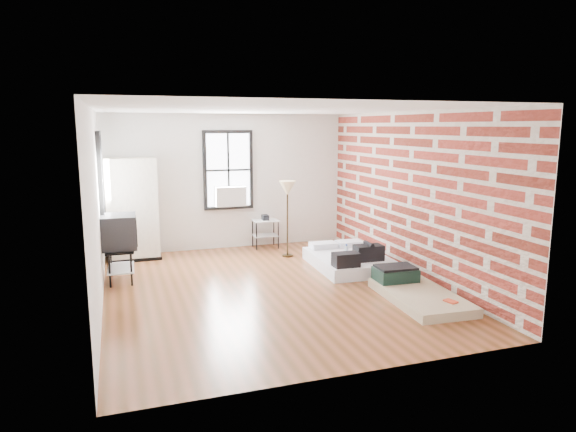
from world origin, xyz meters
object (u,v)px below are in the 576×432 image
object	(u,v)px
floor_lamp	(287,192)
side_table	(265,225)
mattress_main	(350,260)
wardrobe	(132,209)
tv_stand	(119,234)
mattress_bare	(414,291)

from	to	relation	value
floor_lamp	side_table	bearing A→B (deg)	103.85
mattress_main	wardrobe	distance (m)	4.25
floor_lamp	tv_stand	bearing A→B (deg)	-168.10
wardrobe	side_table	size ratio (longest dim) A/B	2.77
mattress_bare	side_table	size ratio (longest dim) A/B	2.51
side_table	mattress_main	bearing A→B (deg)	-62.85
mattress_main	tv_stand	world-z (taller)	tv_stand
mattress_bare	wardrobe	distance (m)	5.48
mattress_bare	mattress_main	bearing A→B (deg)	99.35
mattress_main	tv_stand	distance (m)	4.04
floor_lamp	tv_stand	xyz separation A→B (m)	(-3.14, -0.66, -0.47)
mattress_main	mattress_bare	bearing A→B (deg)	-81.58
mattress_bare	floor_lamp	size ratio (longest dim) A/B	1.18
mattress_bare	tv_stand	bearing A→B (deg)	154.15
tv_stand	floor_lamp	bearing A→B (deg)	13.59
side_table	floor_lamp	size ratio (longest dim) A/B	0.47
mattress_main	tv_stand	size ratio (longest dim) A/B	1.58
mattress_bare	wardrobe	world-z (taller)	wardrobe
wardrobe	tv_stand	size ratio (longest dim) A/B	1.75
mattress_bare	wardrobe	xyz separation A→B (m)	(-3.89, 3.76, 0.86)
floor_lamp	mattress_bare	bearing A→B (deg)	-71.32
mattress_main	mattress_bare	size ratio (longest dim) A/B	1.00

